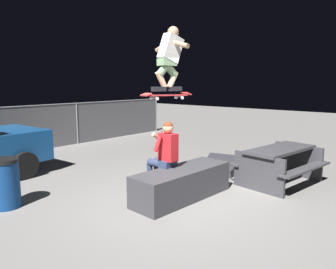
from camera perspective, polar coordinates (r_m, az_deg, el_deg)
The scene contains 9 objects.
ground_plane at distance 5.76m, azimuth 1.95°, elevation -11.90°, with size 40.00×40.00×0.00m, color slate.
ledge_box_main at distance 5.84m, azimuth 2.54°, elevation -8.73°, with size 2.02×0.66×0.55m, color #38383D.
person_sitting_on_ledge at distance 5.91m, azimuth -0.78°, elevation -3.39°, with size 0.59×0.76×1.39m.
skateboard at distance 5.70m, azimuth -0.18°, elevation 7.01°, with size 1.04×0.40×0.13m.
skater_airborne at distance 5.75m, azimuth 0.27°, elevation 13.88°, with size 0.64×0.88×1.12m.
kicker_ramp at distance 7.86m, azimuth 9.31°, elevation -5.78°, with size 1.36×1.16×0.35m.
picnic_table_back at distance 7.02m, azimuth 19.34°, elevation -4.28°, with size 1.88×1.57×0.75m.
trash_bin at distance 6.03m, azimuth -26.99°, elevation -7.74°, with size 0.46×0.46×0.84m.
fence_back at distance 10.39m, azimuth -25.13°, elevation 1.01°, with size 12.05×0.05×1.41m.
Camera 1 is at (-4.21, -3.35, 2.08)m, focal length 34.14 mm.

